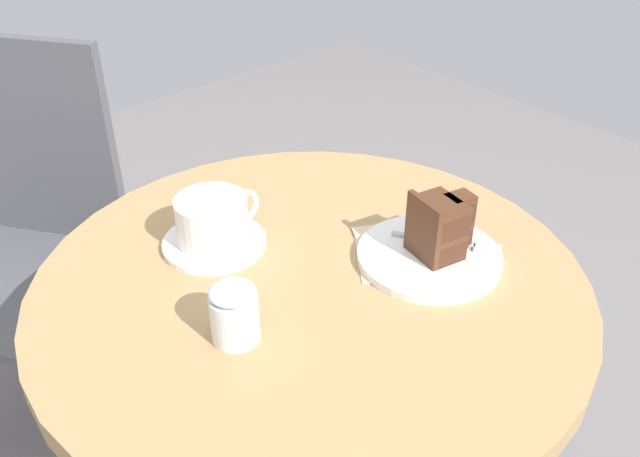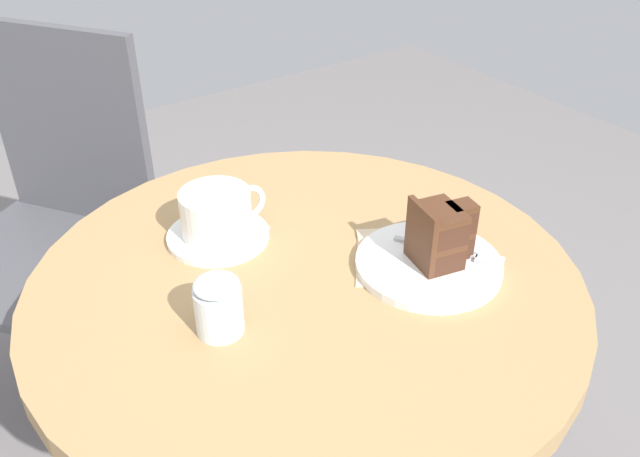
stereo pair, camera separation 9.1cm
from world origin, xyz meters
The scene contains 10 objects.
cafe_table centered at (0.00, 0.00, 0.57)m, with size 0.73×0.73×0.69m.
saucer centered at (-0.05, 0.14, 0.70)m, with size 0.14×0.14×0.01m.
coffee_cup centered at (-0.05, 0.14, 0.73)m, with size 0.13×0.10×0.07m.
teaspoon centered at (0.00, 0.14, 0.70)m, with size 0.04×0.09×0.00m.
cake_plate centered at (0.14, -0.08, 0.70)m, with size 0.20×0.20×0.01m.
cake_slice centered at (0.15, -0.08, 0.74)m, with size 0.09×0.08×0.09m.
fork centered at (0.19, -0.10, 0.71)m, with size 0.09×0.14×0.00m.
napkin centered at (0.13, -0.04, 0.69)m, with size 0.18×0.18×0.00m.
cafe_chair centered at (-0.15, 0.70, 0.50)m, with size 0.53×0.53×0.85m.
sugar_pot centered at (-0.14, -0.03, 0.73)m, with size 0.06×0.06×0.08m.
Camera 2 is at (-0.39, -0.59, 1.23)m, focal length 38.00 mm.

